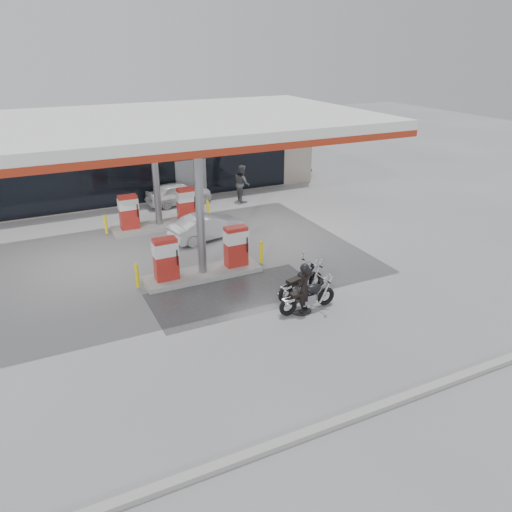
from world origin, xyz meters
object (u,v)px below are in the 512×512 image
Objects in this scene: pump_island_near at (202,259)px; sedan_white at (179,193)px; main_motorcycle at (308,297)px; parked_motorcycle at (302,282)px; pump_island_far at (159,213)px; attendant at (242,183)px; parked_car_right at (282,168)px; hatchback_silver at (207,227)px; biker_main at (304,289)px.

pump_island_near is 1.43× the size of sedan_white.
parked_motorcycle is (0.34, 1.01, 0.00)m from main_motorcycle.
attendant is (5.38, 2.19, 0.31)m from pump_island_far.
parked_motorcycle reaches higher than parked_car_right.
pump_island_near is at bearing 117.49° from main_motorcycle.
sedan_white is at bearing -16.10° from hatchback_silver.
main_motorcycle is (2.27, -3.99, -0.22)m from pump_island_near.
attendant reaches higher than pump_island_near.
attendant reaches higher than hatchback_silver.
pump_island_far reaches higher than main_motorcycle.
pump_island_far is 2.42× the size of parked_motorcycle.
hatchback_silver is 11.93m from parked_car_right.
hatchback_silver is at bearing 83.32° from parked_motorcycle.
sedan_white is at bearing 123.10° from parked_car_right.
biker_main is 0.80× the size of attendant.
sedan_white is (2.03, 9.20, -0.10)m from pump_island_near.
main_motorcycle is 13.20m from sedan_white.
biker_main is at bearing -62.68° from pump_island_near.
biker_main reaches higher than parked_car_right.
attendant is at bearing -111.29° from sedan_white.
parked_car_right is (7.93, 16.01, -0.26)m from biker_main.
main_motorcycle and parked_car_right have the same top height.
pump_island_near is 4.51m from biker_main.
parked_motorcycle is at bearing 178.26° from sedan_white.
parked_car_right is (4.62, 3.81, -0.46)m from attendant.
biker_main is at bearing -78.32° from pump_island_far.
pump_island_near is 1.29× the size of parked_car_right.
pump_island_far is at bearing 143.19° from sedan_white.
parked_motorcycle is (2.60, -8.98, -0.22)m from pump_island_far.
pump_island_near is at bearing -90.00° from pump_island_far.
parked_motorcycle is 0.61× the size of hatchback_silver.
parked_car_right is at bearing -75.08° from sedan_white.
attendant reaches higher than sedan_white.
pump_island_near reaches higher than hatchback_silver.
biker_main is 0.47× the size of hatchback_silver.
sedan_white is (-0.57, 12.18, 0.12)m from parked_motorcycle.
sedan_white is at bearing 88.95° from main_motorcycle.
main_motorcycle is at bearing -124.25° from parked_motorcycle.
pump_island_near is at bearing 153.94° from parked_car_right.
pump_island_near is 3.92m from hatchback_silver.
biker_main is (2.07, -4.01, 0.11)m from pump_island_near.
biker_main is 12.63m from attendant.
pump_island_near is 15.62m from parked_car_right.
hatchback_silver is (-0.49, -5.60, -0.04)m from sedan_white.
hatchback_silver is at bearing 93.42° from main_motorcycle.
pump_island_far is 10.22m from biker_main.
pump_island_far is at bearing 90.00° from pump_island_near.
parked_motorcycle is 0.53× the size of parked_car_right.
parked_motorcycle is (2.60, -2.98, -0.22)m from pump_island_near.
sedan_white reaches higher than main_motorcycle.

